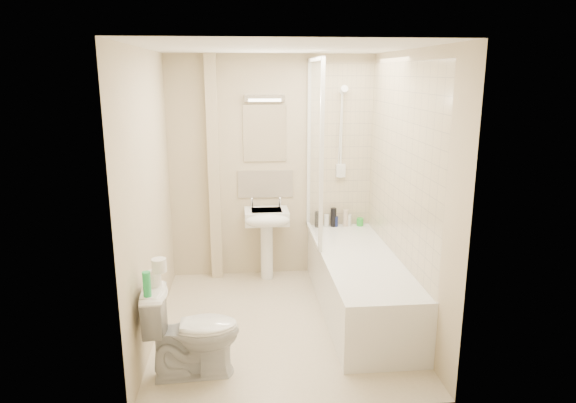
{
  "coord_description": "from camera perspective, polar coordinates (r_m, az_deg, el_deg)",
  "views": [
    {
      "loc": [
        -0.34,
        -4.22,
        2.21
      ],
      "look_at": [
        0.08,
        0.2,
        1.09
      ],
      "focal_mm": 32.0,
      "sensor_mm": 36.0,
      "label": 1
    }
  ],
  "objects": [
    {
      "name": "bottle_cream",
      "position": [
        5.72,
        6.43,
        -1.81
      ],
      "size": [
        0.06,
        0.06,
        0.19
      ],
      "primitive_type": "cylinder",
      "color": "#C7B39A",
      "rests_on": "bathtub"
    },
    {
      "name": "shower_fixture",
      "position": [
        5.56,
        5.98,
        7.22
      ],
      "size": [
        0.1,
        0.16,
        0.99
      ],
      "color": "white",
      "rests_on": "wall_back"
    },
    {
      "name": "toilet",
      "position": [
        3.98,
        -10.57,
        -13.96
      ],
      "size": [
        0.46,
        0.72,
        0.7
      ],
      "primitive_type": "imported",
      "rotation": [
        0.0,
        0.0,
        1.62
      ],
      "color": "white",
      "rests_on": "ground"
    },
    {
      "name": "pipe_boxing",
      "position": [
        5.51,
        -8.23,
        3.45
      ],
      "size": [
        0.12,
        0.12,
        2.4
      ],
      "primitive_type": "cube",
      "color": "beige",
      "rests_on": "ground"
    },
    {
      "name": "tile_back",
      "position": [
        5.62,
        5.88,
        6.06
      ],
      "size": [
        0.7,
        0.01,
        1.75
      ],
      "primitive_type": "cube",
      "color": "beige",
      "rests_on": "wall_back"
    },
    {
      "name": "shower_screen",
      "position": [
        5.13,
        2.97,
        5.62
      ],
      "size": [
        0.04,
        0.92,
        1.8
      ],
      "color": "white",
      "rests_on": "bathtub"
    },
    {
      "name": "bottle_white_b",
      "position": [
        5.74,
        6.81,
        -2.07
      ],
      "size": [
        0.05,
        0.05,
        0.13
      ],
      "primitive_type": "cylinder",
      "color": "silver",
      "rests_on": "bathtub"
    },
    {
      "name": "toilet_roll_lower",
      "position": [
        3.89,
        -14.73,
        -8.3
      ],
      "size": [
        0.11,
        0.11,
        0.11
      ],
      "primitive_type": "cylinder",
      "color": "white",
      "rests_on": "toilet"
    },
    {
      "name": "bottle_black_b",
      "position": [
        5.69,
        5.07,
        -1.76
      ],
      "size": [
        0.06,
        0.06,
        0.21
      ],
      "primitive_type": "cylinder",
      "color": "black",
      "rests_on": "bathtub"
    },
    {
      "name": "pedestal_sink",
      "position": [
        5.47,
        -2.37,
        -2.63
      ],
      "size": [
        0.47,
        0.45,
        0.9
      ],
      "color": "white",
      "rests_on": "ground"
    },
    {
      "name": "bottle_green",
      "position": [
        5.77,
        8.0,
        -2.26
      ],
      "size": [
        0.07,
        0.07,
        0.09
      ],
      "primitive_type": "cylinder",
      "color": "green",
      "rests_on": "bathtub"
    },
    {
      "name": "bottle_white_a",
      "position": [
        5.69,
        4.29,
        -2.13
      ],
      "size": [
        0.06,
        0.06,
        0.14
      ],
      "primitive_type": "cylinder",
      "color": "silver",
      "rests_on": "bathtub"
    },
    {
      "name": "tile_right",
      "position": [
        4.71,
        12.36,
        4.24
      ],
      "size": [
        0.01,
        2.1,
        1.75
      ],
      "primitive_type": "cube",
      "color": "beige",
      "rests_on": "wall_right"
    },
    {
      "name": "toilet_roll_upper",
      "position": [
        3.85,
        -14.14,
        -6.89
      ],
      "size": [
        0.11,
        0.11,
        0.1
      ],
      "primitive_type": "cylinder",
      "color": "white",
      "rests_on": "toilet_roll_lower"
    },
    {
      "name": "ceiling",
      "position": [
        4.24,
        -0.83,
        16.73
      ],
      "size": [
        2.2,
        2.5,
        0.02
      ],
      "primitive_type": "cube",
      "color": "white",
      "rests_on": "wall_back"
    },
    {
      "name": "wall_left",
      "position": [
        4.41,
        -15.19,
        0.41
      ],
      "size": [
        0.02,
        2.5,
        2.4
      ],
      "primitive_type": "cube",
      "color": "beige",
      "rests_on": "ground"
    },
    {
      "name": "wall_back",
      "position": [
        5.57,
        -1.81,
        3.71
      ],
      "size": [
        2.2,
        0.02,
        2.4
      ],
      "primitive_type": "cube",
      "color": "beige",
      "rests_on": "ground"
    },
    {
      "name": "green_bottle",
      "position": [
        3.71,
        -15.42,
        -8.85
      ],
      "size": [
        0.06,
        0.06,
        0.18
      ],
      "primitive_type": "cylinder",
      "color": "green",
      "rests_on": "toilet"
    },
    {
      "name": "bottle_blue",
      "position": [
        5.71,
        5.32,
        -2.21
      ],
      "size": [
        0.05,
        0.05,
        0.11
      ],
      "primitive_type": "cylinder",
      "color": "navy",
      "rests_on": "bathtub"
    },
    {
      "name": "wall_right",
      "position": [
        4.57,
        13.1,
        1.03
      ],
      "size": [
        0.02,
        2.5,
        2.4
      ],
      "primitive_type": "cube",
      "color": "beige",
      "rests_on": "ground"
    },
    {
      "name": "floor",
      "position": [
        4.78,
        -0.73,
        -13.4
      ],
      "size": [
        2.5,
        2.5,
        0.0
      ],
      "primitive_type": "plane",
      "color": "beige",
      "rests_on": "ground"
    },
    {
      "name": "mirror",
      "position": [
        5.5,
        -2.59,
        7.57
      ],
      "size": [
        0.46,
        0.01,
        0.6
      ],
      "primitive_type": "cube",
      "color": "white",
      "rests_on": "wall_back"
    },
    {
      "name": "splashback",
      "position": [
        5.59,
        -2.53,
        1.96
      ],
      "size": [
        0.6,
        0.02,
        0.3
      ],
      "primitive_type": "cube",
      "color": "beige",
      "rests_on": "wall_back"
    },
    {
      "name": "bathtub",
      "position": [
        4.94,
        7.88,
        -8.86
      ],
      "size": [
        0.7,
        2.1,
        0.55
      ],
      "color": "white",
      "rests_on": "ground"
    },
    {
      "name": "strip_light",
      "position": [
        5.45,
        -2.63,
        11.41
      ],
      "size": [
        0.42,
        0.07,
        0.07
      ],
      "primitive_type": "cube",
      "color": "silver",
      "rests_on": "wall_back"
    },
    {
      "name": "bottle_black_a",
      "position": [
        5.67,
        3.31,
        -1.98
      ],
      "size": [
        0.07,
        0.07,
        0.17
      ],
      "primitive_type": "cylinder",
      "color": "black",
      "rests_on": "bathtub"
    }
  ]
}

